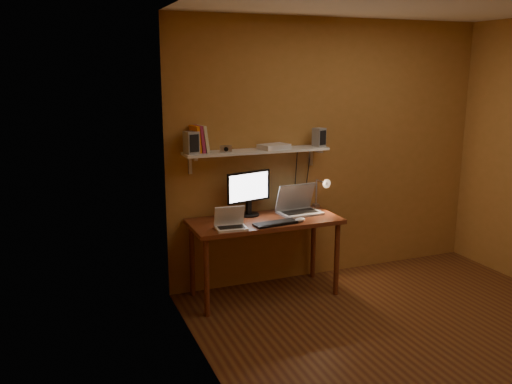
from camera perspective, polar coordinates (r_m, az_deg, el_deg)
name	(u,v)px	position (r m, az deg, el deg)	size (l,w,h in m)	color
room	(435,180)	(4.26, 18.34, 1.16)	(3.44, 3.24, 2.64)	brown
desk	(265,228)	(5.05, 0.92, -3.82)	(1.40, 0.60, 0.75)	brown
wall_shelf	(257,151)	(5.07, 0.11, 4.30)	(1.40, 0.25, 0.21)	silver
monitor	(249,191)	(5.10, -0.77, 0.12)	(0.46, 0.24, 0.42)	black
laptop	(298,205)	(5.24, 4.41, -1.42)	(0.42, 0.32, 0.28)	gray
netbook	(230,222)	(4.73, -2.71, -3.22)	(0.28, 0.21, 0.20)	silver
keyboard	(275,223)	(4.86, 2.06, -3.32)	(0.40, 0.13, 0.02)	black
mouse	(300,220)	(4.96, 4.67, -2.92)	(0.11, 0.07, 0.04)	silver
desk_lamp	(322,189)	(5.36, 6.95, 0.33)	(0.09, 0.23, 0.38)	silver
speaker_left	(191,143)	(4.85, -6.83, 5.19)	(0.11, 0.11, 0.20)	gray
speaker_right	(319,137)	(5.31, 6.65, 5.75)	(0.10, 0.10, 0.18)	gray
books	(199,139)	(4.91, -6.01, 5.56)	(0.15, 0.17, 0.25)	orange
shelf_camera	(226,149)	(4.90, -3.20, 4.55)	(0.11, 0.06, 0.06)	silver
router	(274,147)	(5.12, 1.90, 4.81)	(0.28, 0.18, 0.05)	silver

